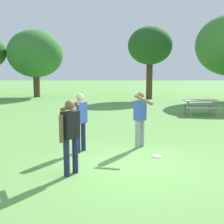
{
  "coord_description": "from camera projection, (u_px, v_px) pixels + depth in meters",
  "views": [
    {
      "loc": [
        -0.27,
        -6.46,
        2.25
      ],
      "look_at": [
        -0.47,
        2.06,
        1.0
      ],
      "focal_mm": 45.07,
      "sensor_mm": 36.0,
      "label": 1
    }
  ],
  "objects": [
    {
      "name": "ground_plane",
      "position": [
        129.0,
        166.0,
        6.71
      ],
      "size": [
        120.0,
        120.0,
        0.0
      ],
      "primitive_type": "plane",
      "color": "#609947"
    },
    {
      "name": "person_thrower",
      "position": [
        140.0,
        115.0,
        8.24
      ],
      "size": [
        0.53,
        0.83,
        1.64
      ],
      "color": "gray",
      "rests_on": "ground"
    },
    {
      "name": "person_catcher",
      "position": [
        70.0,
        131.0,
        6.03
      ],
      "size": [
        0.53,
        0.83,
        1.64
      ],
      "color": "#1E234C",
      "rests_on": "ground"
    },
    {
      "name": "person_bystander",
      "position": [
        80.0,
        119.0,
        7.77
      ],
      "size": [
        0.37,
        0.55,
        1.64
      ],
      "color": "#1E234C",
      "rests_on": "ground"
    },
    {
      "name": "frisbee",
      "position": [
        157.0,
        156.0,
        7.43
      ],
      "size": [
        0.27,
        0.27,
        0.03
      ],
      "primitive_type": "cylinder",
      "color": "white",
      "rests_on": "ground"
    },
    {
      "name": "picnic_table_near",
      "position": [
        201.0,
        104.0,
        14.42
      ],
      "size": [
        1.72,
        1.44,
        0.77
      ],
      "color": "#B2ADA3",
      "rests_on": "ground"
    },
    {
      "name": "tree_broad_center",
      "position": [
        35.0,
        54.0,
        23.93
      ],
      "size": [
        4.71,
        4.71,
        5.69
      ],
      "color": "#4C3823",
      "rests_on": "ground"
    },
    {
      "name": "tree_far_right",
      "position": [
        150.0,
        46.0,
        22.05
      ],
      "size": [
        3.48,
        3.48,
        5.7
      ],
      "color": "#4C3823",
      "rests_on": "ground"
    }
  ]
}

